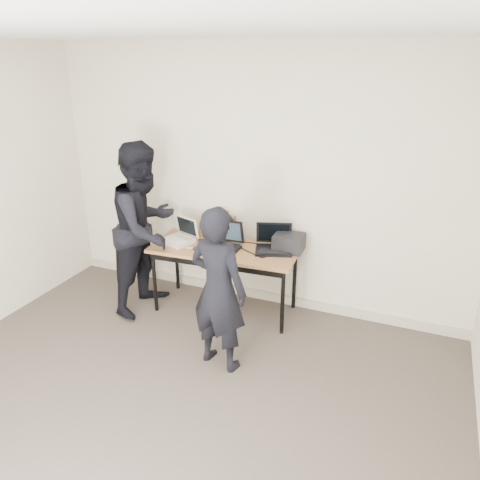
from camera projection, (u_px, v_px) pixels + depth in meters
The scene contains 13 objects.
room at pixel (126, 268), 2.88m from camera, with size 4.60×4.60×2.80m.
desk at pixel (224, 253), 4.81m from camera, with size 1.54×0.75×0.72m.
laptop_beige at pixel (180, 237), 4.93m from camera, with size 0.39×0.38×0.25m.
laptop_center at pixel (223, 242), 4.76m from camera, with size 0.37×0.36×0.28m.
laptop_right at pixel (274, 244), 4.72m from camera, with size 0.45×0.44×0.26m.
leather_satchel at pixel (217, 227), 5.00m from camera, with size 0.38×0.22×0.25m.
tissue at pixel (220, 213), 4.93m from camera, with size 0.13×0.10×0.08m, color white.
equipment_box at pixel (289, 242), 4.70m from camera, with size 0.29×0.25×0.17m, color black.
power_brick at pixel (197, 249), 4.71m from camera, with size 0.08×0.05×0.03m, color black.
cables at pixel (238, 250), 4.72m from camera, with size 0.96×0.42×0.01m.
person_typist at pixel (218, 290), 3.92m from camera, with size 0.54×0.35×1.47m, color black.
person_observer at pixel (146, 228), 4.82m from camera, with size 0.87×0.68×1.79m, color black.
baseboard at pixel (253, 293), 5.28m from camera, with size 4.50×0.03×0.10m, color #B1A792.
Camera 1 is at (1.64, -2.14, 2.59)m, focal length 35.00 mm.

